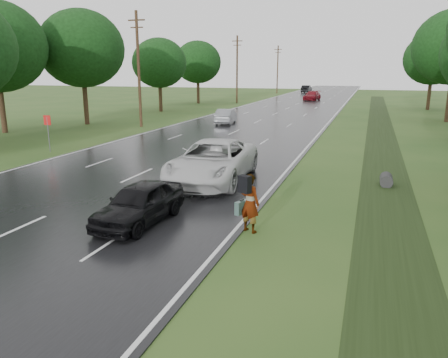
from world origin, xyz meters
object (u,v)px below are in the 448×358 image
road_sign (48,126)px  silver_sedan (226,116)px  pedestrian (249,202)px  dark_sedan (139,203)px  white_pickup (213,161)px

road_sign → silver_sedan: 18.43m
pedestrian → road_sign: bearing=-8.7°
dark_sedan → silver_sedan: bearing=105.7°
pedestrian → silver_sedan: size_ratio=0.45×
pedestrian → white_pickup: 6.59m
road_sign → pedestrian: bearing=-31.3°
white_pickup → silver_sedan: (-6.37, 21.24, -0.23)m
pedestrian → dark_sedan: bearing=29.8°
road_sign → white_pickup: (12.37, -3.84, -0.67)m
pedestrian → silver_sedan: (-9.67, 26.93, -0.25)m
white_pickup → silver_sedan: bearing=104.0°
silver_sedan → white_pickup: bearing=99.1°
road_sign → silver_sedan: (6.00, 17.40, -0.90)m
road_sign → pedestrian: road_sign is taller
silver_sedan → dark_sedan: bearing=94.7°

